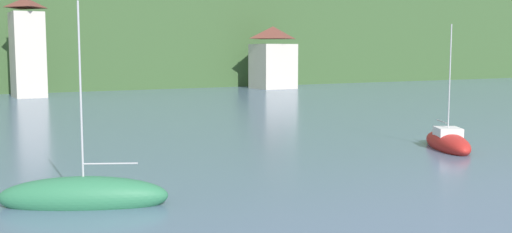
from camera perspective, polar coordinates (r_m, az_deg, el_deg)
wooded_hillside at (r=104.71m, az=-15.27°, el=7.40°), size 352.00×47.63×46.39m
shore_building_central at (r=68.70m, az=-20.71°, el=5.98°), size 3.22×4.58×10.45m
shore_building_eastcentral at (r=79.48m, az=1.61°, el=5.48°), size 5.06×4.82×8.08m
sailboat_mid_3 at (r=19.83m, az=-15.89°, el=-7.24°), size 5.33×3.53×6.69m
sailboat_mid_4 at (r=31.62m, az=17.58°, el=-2.34°), size 3.80×5.13×6.45m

